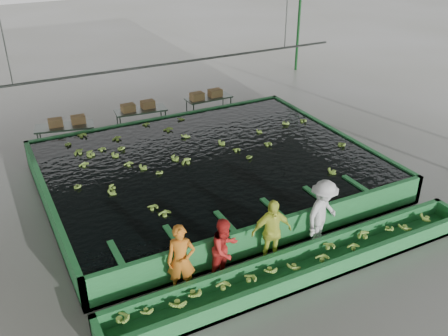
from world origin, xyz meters
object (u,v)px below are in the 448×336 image
worker_a (181,260)px  worker_b (225,249)px  sorting_trough (303,266)px  packing_table_left (66,138)px  worker_c (271,232)px  box_stack_mid (138,109)px  box_stack_left (67,125)px  packing_table_mid (142,120)px  worker_d (323,214)px  packing_table_right (209,107)px  flotation_tank (210,170)px  box_stack_right (206,98)px

worker_a → worker_b: (1.10, -0.00, -0.08)m
sorting_trough → packing_table_left: size_ratio=4.92×
worker_c → packing_table_left: bearing=118.3°
worker_c → box_stack_mid: size_ratio=1.35×
sorting_trough → box_stack_mid: 10.20m
worker_c → box_stack_mid: (-0.19, 9.36, 0.01)m
worker_b → box_stack_left: bearing=82.1°
sorting_trough → packing_table_mid: packing_table_mid is taller
worker_c → worker_d: worker_d is taller
sorting_trough → packing_table_mid: bearing=93.0°
worker_b → worker_c: bearing=-18.5°
packing_table_mid → packing_table_right: size_ratio=1.03×
worker_a → worker_d: worker_d is taller
worker_a → box_stack_mid: worker_a is taller
packing_table_mid → box_stack_mid: bearing=145.9°
packing_table_right → box_stack_mid: 3.11m
worker_a → worker_c: bearing=22.0°
worker_a → packing_table_mid: bearing=98.3°
flotation_tank → worker_b: 4.63m
worker_b → box_stack_mid: size_ratio=1.22×
worker_c → box_stack_right: size_ratio=1.28×
sorting_trough → worker_a: bearing=164.0°
flotation_tank → box_stack_right: (2.33, 5.10, 0.42)m
worker_d → packing_table_mid: size_ratio=0.96×
packing_table_left → packing_table_right: size_ratio=1.06×
worker_a → packing_table_left: size_ratio=0.87×
flotation_tank → worker_b: worker_b is taller
packing_table_mid → box_stack_mid: 0.46m
worker_b → packing_table_mid: bearing=64.4°
packing_table_mid → box_stack_left: (-2.86, -0.30, 0.48)m
worker_c → packing_table_left: size_ratio=0.87×
worker_a → worker_d: (3.91, 0.00, 0.06)m
worker_a → packing_table_mid: size_ratio=0.90×
worker_b → worker_d: 2.81m
packing_table_mid → box_stack_mid: box_stack_mid is taller
box_stack_left → box_stack_mid: (2.78, 0.35, -0.03)m
worker_c → packing_table_right: bearing=82.2°
worker_d → worker_b: bearing=156.3°
box_stack_left → packing_table_right: bearing=4.1°
box_stack_mid → packing_table_right: bearing=1.4°
flotation_tank → box_stack_left: bearing=125.7°
box_stack_right → packing_table_mid: bearing=-178.3°
worker_b → packing_table_right: (4.16, 9.44, -0.37)m
worker_d → box_stack_left: size_ratio=1.47×
sorting_trough → packing_table_right: bearing=76.4°
sorting_trough → worker_a: worker_a is taller
worker_d → packing_table_right: size_ratio=0.98×
worker_d → box_stack_mid: (-1.72, 9.36, -0.04)m
worker_c → box_stack_right: (2.75, 9.40, -0.01)m
packing_table_left → box_stack_left: 0.48m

